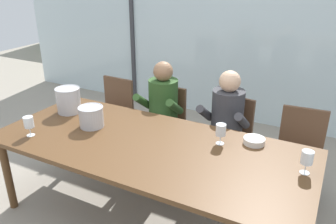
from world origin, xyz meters
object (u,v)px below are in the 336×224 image
Objects in this scene: person_olive_shirt at (160,110)px; wine_glass_center_pour at (29,123)px; person_charcoal_jacket at (224,123)px; wine_glass_near_bucket at (221,131)px; chair_near_curtain at (114,109)px; dining_table at (148,150)px; wine_glass_by_left_taster at (307,158)px; tasting_bowl at (254,141)px; chair_right_of_center at (300,147)px; ice_bucket_secondary at (68,100)px; ice_bucket_primary at (91,116)px; chair_center at (229,132)px; chair_left_of_center at (165,119)px.

wine_glass_center_pour is at bearing -120.46° from person_olive_shirt.
wine_glass_near_bucket is (0.15, -0.57, 0.20)m from person_charcoal_jacket.
chair_near_curtain is 5.02× the size of wine_glass_near_bucket.
person_olive_shirt reaches higher than dining_table.
wine_glass_near_bucket is at bearing -36.00° from person_olive_shirt.
wine_glass_by_left_taster is at bearing 12.61° from wine_glass_center_pour.
chair_right_of_center is at bearing 62.54° from tasting_bowl.
wine_glass_by_left_taster is at bearing -27.41° from person_olive_shirt.
wine_glass_near_bucket is (1.56, 0.07, -0.01)m from ice_bucket_secondary.
person_olive_shirt is 5.28× the size of ice_bucket_primary.
person_olive_shirt reaches higher than ice_bucket_secondary.
person_charcoal_jacket is 6.86× the size of wine_glass_near_bucket.
ice_bucket_secondary reaches higher than chair_right_of_center.
wine_glass_center_pour is at bearing -157.49° from wine_glass_near_bucket.
chair_center is 5.02× the size of wine_glass_by_left_taster.
dining_table is 0.92m from person_charcoal_jacket.
person_charcoal_jacket is at bearing 139.65° from wine_glass_by_left_taster.
chair_center is at bearing 176.07° from chair_right_of_center.
ice_bucket_primary is at bearing -168.72° from wine_glass_near_bucket.
wine_glass_center_pour is (-0.35, -0.39, 0.02)m from ice_bucket_primary.
chair_near_curtain is 1.45m from person_charcoal_jacket.
chair_center is at bearing 29.29° from ice_bucket_secondary.
ice_bucket_secondary is at bearing 158.88° from ice_bucket_primary.
dining_table is 1.05m from wine_glass_center_pour.
person_charcoal_jacket is at bearing 66.36° from dining_table.
chair_center is 5.02× the size of wine_glass_center_pour.
chair_center and chair_right_of_center have the same top height.
wine_glass_by_left_taster is 0.69m from wine_glass_near_bucket.
dining_table is at bearing -4.19° from ice_bucket_primary.
wine_glass_near_bucket is at bearing -152.14° from tasting_bowl.
chair_center is at bearing 88.08° from person_charcoal_jacket.
tasting_bowl is at bearing 6.24° from ice_bucket_secondary.
wine_glass_by_left_taster is at bearing -11.27° from wine_glass_near_bucket.
person_charcoal_jacket reaches higher than wine_glass_near_bucket.
ice_bucket_primary is 1.30× the size of wine_glass_near_bucket.
person_olive_shirt is (-0.73, -0.16, 0.17)m from chair_center.
ice_bucket_secondary is 1.45× the size of wine_glass_by_left_taster.
wine_glass_center_pour is at bearing -127.05° from chair_center.
person_charcoal_jacket reaches higher than ice_bucket_secondary.
chair_center is 4.97× the size of tasting_bowl.
ice_bucket_secondary reaches higher than wine_glass_near_bucket.
wine_glass_center_pour is at bearing -167.39° from wine_glass_by_left_taster.
ice_bucket_primary is at bearing -139.67° from person_charcoal_jacket.
ice_bucket_secondary is (-1.42, -0.80, 0.38)m from chair_center.
ice_bucket_secondary is (-0.67, -0.77, 0.38)m from chair_left_of_center.
chair_near_curtain and chair_center have the same top height.
ice_bucket_secondary is at bearing -85.60° from chair_near_curtain.
ice_bucket_primary is (-0.62, 0.05, 0.16)m from dining_table.
person_charcoal_jacket is 5.28× the size of ice_bucket_primary.
chair_right_of_center is at bearing 20.62° from ice_bucket_secondary.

